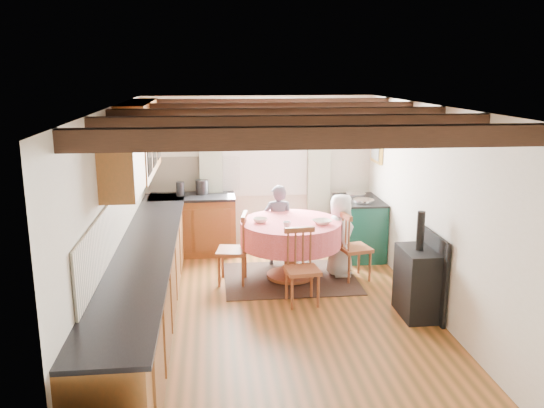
{
  "coord_description": "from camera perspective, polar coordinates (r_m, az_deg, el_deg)",
  "views": [
    {
      "loc": [
        -0.74,
        -6.01,
        2.79
      ],
      "look_at": [
        0.0,
        0.8,
        1.15
      ],
      "focal_mm": 37.2,
      "sensor_mm": 36.0,
      "label": 1
    }
  ],
  "objects": [
    {
      "name": "beam_b",
      "position": [
        5.08,
        2.21,
        8.05
      ],
      "size": [
        3.6,
        0.16,
        0.16
      ],
      "primitive_type": "cube",
      "color": "black",
      "rests_on": "ceiling"
    },
    {
      "name": "wall_plate",
      "position": [
        8.98,
        5.38,
        6.43
      ],
      "size": [
        0.3,
        0.02,
        0.3
      ],
      "primitive_type": "cylinder",
      "rotation": [
        1.57,
        0.0,
        0.0
      ],
      "color": "silver",
      "rests_on": "wall_back"
    },
    {
      "name": "wall_right",
      "position": [
        6.71,
        16.23,
        -0.78
      ],
      "size": [
        0.0,
        5.5,
        2.4
      ],
      "primitive_type": "cube",
      "color": "silver",
      "rests_on": "ground"
    },
    {
      "name": "canister_wide",
      "position": [
        8.72,
        -7.1,
        1.72
      ],
      "size": [
        0.2,
        0.2,
        0.22
      ],
      "primitive_type": "cylinder",
      "color": "#262628",
      "rests_on": "worktop_back"
    },
    {
      "name": "wall_left",
      "position": [
        6.3,
        -15.68,
        -1.65
      ],
      "size": [
        0.0,
        5.5,
        2.4
      ],
      "primitive_type": "cube",
      "color": "silver",
      "rests_on": "ground"
    },
    {
      "name": "chair_near",
      "position": [
        6.84,
        3.09,
        -6.43
      ],
      "size": [
        0.43,
        0.45,
        0.93
      ],
      "primitive_type": null,
      "rotation": [
        0.0,
        0.0,
        0.09
      ],
      "color": "brown",
      "rests_on": "floor"
    },
    {
      "name": "wall_back",
      "position": [
        8.93,
        -1.35,
        3.2
      ],
      "size": [
        3.6,
        0.0,
        2.4
      ],
      "primitive_type": "cube",
      "color": "silver",
      "rests_on": "ground"
    },
    {
      "name": "aga_range",
      "position": [
        8.7,
        8.76,
        -2.29
      ],
      "size": [
        0.63,
        0.98,
        0.9
      ],
      "primitive_type": null,
      "color": "#124336",
      "rests_on": "floor"
    },
    {
      "name": "beam_d",
      "position": [
        7.06,
        -0.18,
        9.57
      ],
      "size": [
        3.6,
        0.16,
        0.16
      ],
      "primitive_type": "cube",
      "color": "black",
      "rests_on": "ceiling"
    },
    {
      "name": "wall_picture",
      "position": [
        8.75,
        10.59,
        6.08
      ],
      "size": [
        0.04,
        0.5,
        0.6
      ],
      "primitive_type": "cube",
      "color": "gold",
      "rests_on": "wall_right"
    },
    {
      "name": "bowl_a",
      "position": [
        7.4,
        5.08,
        -1.83
      ],
      "size": [
        0.3,
        0.3,
        0.06
      ],
      "primitive_type": "imported",
      "rotation": [
        0.0,
        0.0,
        5.07
      ],
      "color": "silver",
      "rests_on": "dining_table"
    },
    {
      "name": "splash_left",
      "position": [
        6.59,
        -15.1,
        -0.97
      ],
      "size": [
        0.02,
        4.5,
        0.55
      ],
      "primitive_type": "cube",
      "color": "beige",
      "rests_on": "wall_left"
    },
    {
      "name": "bowl_b",
      "position": [
        7.45,
        -1.2,
        -1.67
      ],
      "size": [
        0.25,
        0.25,
        0.06
      ],
      "primitive_type": "imported",
      "rotation": [
        0.0,
        0.0,
        5.8
      ],
      "color": "silver",
      "rests_on": "dining_table"
    },
    {
      "name": "base_cabinet_back",
      "position": [
        8.78,
        -8.0,
        -2.19
      ],
      "size": [
        1.3,
        0.6,
        0.88
      ],
      "primitive_type": "cube",
      "color": "brown",
      "rests_on": "floor"
    },
    {
      "name": "canister_tall",
      "position": [
        8.64,
        -9.26,
        1.52
      ],
      "size": [
        0.12,
        0.12,
        0.21
      ],
      "primitive_type": "cylinder",
      "color": "#262628",
      "rests_on": "worktop_back"
    },
    {
      "name": "dining_table",
      "position": [
        7.64,
        1.89,
        -4.7
      ],
      "size": [
        1.35,
        1.35,
        0.82
      ],
      "primitive_type": null,
      "color": "pink",
      "rests_on": "floor"
    },
    {
      "name": "child_far",
      "position": [
        8.14,
        0.62,
        -2.17
      ],
      "size": [
        0.45,
        0.31,
        1.19
      ],
      "primitive_type": "imported",
      "rotation": [
        0.0,
        0.0,
        3.09
      ],
      "color": "#484854",
      "rests_on": "floor"
    },
    {
      "name": "rug",
      "position": [
        7.78,
        1.87,
        -7.52
      ],
      "size": [
        1.79,
        1.39,
        0.01
      ],
      "primitive_type": "cube",
      "color": "#352016",
      "rests_on": "floor"
    },
    {
      "name": "worktop_left",
      "position": [
        6.34,
        -12.65,
        -4.21
      ],
      "size": [
        0.64,
        5.3,
        0.04
      ],
      "primitive_type": "cube",
      "color": "black",
      "rests_on": "base_cabinet_left"
    },
    {
      "name": "curtain_rod",
      "position": [
        8.72,
        -0.67,
        9.58
      ],
      "size": [
        2.0,
        0.03,
        0.03
      ],
      "primitive_type": "cylinder",
      "rotation": [
        0.0,
        1.57,
        0.0
      ],
      "color": "black",
      "rests_on": "wall_back"
    },
    {
      "name": "wall_front",
      "position": [
        3.7,
        6.08,
        -12.04
      ],
      "size": [
        3.6,
        0.0,
        2.4
      ],
      "primitive_type": "cube",
      "color": "silver",
      "rests_on": "ground"
    },
    {
      "name": "window_pane",
      "position": [
        8.87,
        -0.71,
        5.75
      ],
      "size": [
        1.2,
        0.01,
        1.4
      ],
      "primitive_type": "cube",
      "color": "white",
      "rests_on": "wall_back"
    },
    {
      "name": "curtain_right",
      "position": [
        8.98,
        4.76,
        2.57
      ],
      "size": [
        0.35,
        0.1,
        2.1
      ],
      "primitive_type": "cube",
      "color": "#92A080",
      "rests_on": "wall_back"
    },
    {
      "name": "beam_c",
      "position": [
        6.07,
        0.82,
        8.94
      ],
      "size": [
        3.6,
        0.16,
        0.16
      ],
      "primitive_type": "cube",
      "color": "black",
      "rests_on": "ceiling"
    },
    {
      "name": "chair_left",
      "position": [
        7.51,
        -4.05,
        -4.49
      ],
      "size": [
        0.49,
        0.48,
        0.96
      ],
      "primitive_type": null,
      "rotation": [
        0.0,
        0.0,
        -1.73
      ],
      "color": "brown",
      "rests_on": "floor"
    },
    {
      "name": "cast_iron_stove",
      "position": [
        6.67,
        14.59,
        -5.93
      ],
      "size": [
        0.37,
        0.62,
        1.25
      ],
      "primitive_type": null,
      "color": "black",
      "rests_on": "floor"
    },
    {
      "name": "chair_right",
      "position": [
        7.71,
        8.37,
        -4.19
      ],
      "size": [
        0.5,
        0.48,
        0.94
      ],
      "primitive_type": null,
      "rotation": [
        0.0,
        0.0,
        1.78
      ],
      "color": "brown",
      "rests_on": "floor"
    },
    {
      "name": "ceiling",
      "position": [
        6.07,
        0.83,
        9.79
      ],
      "size": [
        3.6,
        5.5,
        0.0
      ],
      "primitive_type": "cube",
      "color": "white",
      "rests_on": "ground"
    },
    {
      "name": "wall_cabinet_solid",
      "position": [
        5.85,
        -14.93,
        4.26
      ],
      "size": [
        0.34,
        0.9,
        0.7
      ],
      "primitive_type": "cube",
      "color": "brown",
      "rests_on": "wall_left"
    },
    {
      "name": "child_right",
      "position": [
        7.79,
        6.93,
        -3.15
      ],
      "size": [
        0.41,
        0.59,
        1.15
      ],
      "primitive_type": "imported",
      "rotation": [
        0.0,
        0.0,
        1.49
      ],
      "color": "silver",
      "rests_on": "floor"
    },
    {
      "name": "beam_e",
      "position": [
        8.06,
        -0.94,
        10.05
      ],
      "size": [
        3.6,
        0.16,
        0.16
      ],
      "primitive_type": "cube",
      "color": "black",
      "rests_on": "ceiling"
    },
    {
      "name": "beam_a",
      "position": [
        4.1,
        4.25,
        6.74
      ],
      "size": [
        3.6,
        0.16,
        0.16
      ],
      "primitive_type": "cube",
      "color": "black",
      "rests_on": "ceiling"
    },
    {
      "name": "splash_back",
      "position": [
        8.88,
        -7.79,
        3.03
      ],
      "size": [
        1.4,
        0.02,
        0.55
      ],
      "primitive_type": "cube",
      "color": "beige",
      "rests_on": "wall_back"
    },
    {
      "name": "wall_cabinet_glass",
      "position": [
        7.31,
        -13.24,
        6.52
      ],
      "size": [
        0.34,
        1.8,
        0.9
      ],
      "primitive_type": "cube",
      "color": "brown",
      "rests_on": "wall_left"
    },
    {
      "name": "base_cabinet_left",
      "position": [
        6.49,
        -12.62,
        -8.08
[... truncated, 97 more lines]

